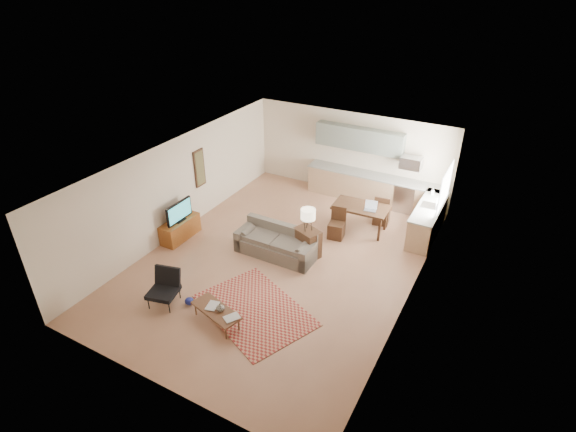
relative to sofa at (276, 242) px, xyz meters
The scene contains 25 objects.
room 1.01m from the sofa, 29.23° to the right, with size 9.00×9.00×9.00m.
kitchen_counter_back 4.20m from the sofa, 73.94° to the left, with size 4.26×0.64×0.92m, color tan, non-canonical shape.
kitchen_counter_right 4.28m from the sofa, 41.80° to the left, with size 0.64×2.26×0.92m, color tan, non-canonical shape.
kitchen_range 4.62m from the sofa, 60.72° to the left, with size 0.62×0.62×0.90m, color #A5A8AD.
kitchen_microwave 4.79m from the sofa, 60.84° to the left, with size 0.62×0.40×0.35m, color #A5A8AD.
upper_cabinets 4.50m from the sofa, 82.36° to the left, with size 2.80×0.34×0.70m, color slate.
window_right 4.66m from the sofa, 39.26° to the left, with size 0.02×1.40×1.05m, color white.
wall_art_left 3.26m from the sofa, 165.66° to the left, with size 0.06×0.42×1.10m, color olive, non-canonical shape.
triptych 4.54m from the sofa, 87.86° to the left, with size 1.70×0.04×0.50m, color beige, non-canonical shape.
rug 2.26m from the sofa, 72.66° to the right, with size 2.55×1.76×0.02m, color maroon.
sofa is the anchor object (origin of this frame).
coffee_table 2.83m from the sofa, 86.70° to the right, with size 1.18×0.47×0.36m, color #54321F, non-canonical shape.
book_a 2.81m from the sofa, 91.56° to the right, with size 0.29×0.35×0.03m, color maroon.
book_b 2.86m from the sofa, 79.86° to the right, with size 0.36×0.39×0.02m, color navy.
vase 2.82m from the sofa, 84.59° to the right, with size 0.20×0.20×0.19m, color black.
armchair 3.15m from the sofa, 113.06° to the right, with size 0.70×0.70×0.80m, color black, non-canonical shape.
tv_credenza 2.80m from the sofa, 168.31° to the right, with size 0.47×1.21×0.56m, color brown, non-canonical shape.
tv 2.79m from the sofa, 168.11° to the right, with size 0.09×0.93×0.56m, color black, non-canonical shape.
console_table 0.80m from the sofa, 25.59° to the left, with size 0.66×0.44×0.77m, color #362114, non-canonical shape.
table_lamp 1.06m from the sofa, 25.59° to the left, with size 0.37×0.37×0.62m, color beige, non-canonical shape.
dining_table 2.64m from the sofa, 56.43° to the left, with size 1.52×0.87×0.77m, color #362114, non-canonical shape.
dining_chair_near 1.84m from the sofa, 55.67° to the left, with size 0.42×0.44×0.88m, color #362114, non-canonical shape.
dining_chair_far 3.44m from the sofa, 56.83° to the left, with size 0.44×0.46×0.92m, color #362114, non-canonical shape.
laptop 2.79m from the sofa, 49.96° to the left, with size 0.32×0.24×0.24m, color #A5A8AD, non-canonical shape.
soap_bottle 4.76m from the sofa, 49.03° to the left, with size 0.10×0.10×0.19m, color beige.
Camera 1 is at (4.68, -8.27, 6.72)m, focal length 28.00 mm.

